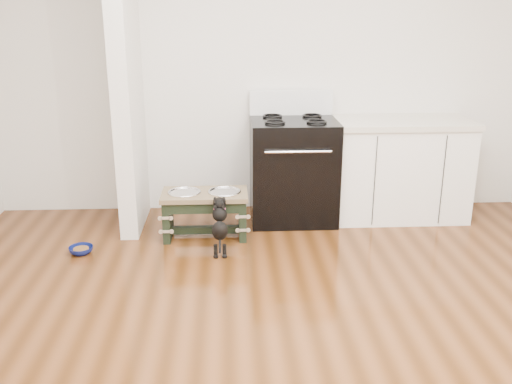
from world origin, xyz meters
name	(u,v)px	position (x,y,z in m)	size (l,w,h in m)	color
ground	(290,352)	(0.00, 0.00, 0.00)	(5.00, 5.00, 0.00)	#43220B
room_shell	(296,62)	(0.00, 0.00, 1.62)	(5.00, 5.00, 5.00)	silver
partition_wall	(126,72)	(-1.18, 2.10, 1.35)	(0.15, 0.80, 2.70)	silver
oven_range	(293,168)	(0.25, 2.16, 0.48)	(0.76, 0.69, 1.14)	black
cabinet_run	(399,169)	(1.23, 2.18, 0.45)	(1.24, 0.64, 0.91)	white
dog_feeder	(205,205)	(-0.54, 1.75, 0.28)	(0.72, 0.38, 0.41)	black
puppy	(220,224)	(-0.41, 1.42, 0.24)	(0.13, 0.37, 0.44)	black
floor_bowl	(81,250)	(-1.51, 1.44, 0.03)	(0.23, 0.23, 0.06)	#0B1451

